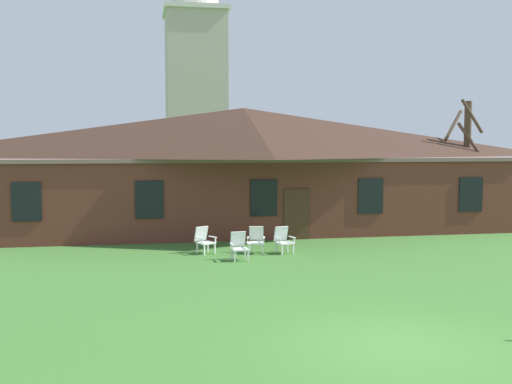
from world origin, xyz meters
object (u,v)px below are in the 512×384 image
lawn_chair_near_door (239,245)px  lawn_chair_by_porch (204,239)px  lawn_chair_middle (283,239)px  lawn_chair_left_end (256,239)px

lawn_chair_near_door → lawn_chair_by_porch: bearing=124.2°
lawn_chair_by_porch → lawn_chair_middle: 2.88m
lawn_chair_near_door → lawn_chair_middle: same height
lawn_chair_by_porch → lawn_chair_left_end: (1.87, -0.31, 0.00)m
lawn_chair_near_door → lawn_chair_middle: size_ratio=1.00×
lawn_chair_by_porch → lawn_chair_near_door: 1.87m
lawn_chair_by_porch → lawn_chair_near_door: (1.05, -1.54, 0.00)m
lawn_chair_left_end → lawn_chair_middle: same height
lawn_chair_left_end → lawn_chair_middle: size_ratio=1.00×
lawn_chair_by_porch → lawn_chair_middle: size_ratio=1.00×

